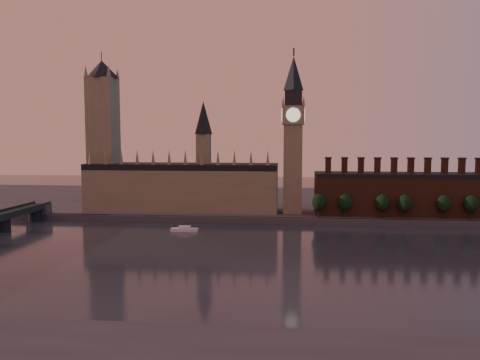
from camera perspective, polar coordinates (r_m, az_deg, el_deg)
The scene contains 13 objects.
ground at distance 204.98m, azimuth 3.91°, elevation -9.91°, with size 900.00×900.00×0.00m, color black.
north_bank at distance 379.47m, azimuth 4.74°, elevation -2.67°, with size 900.00×182.00×4.00m.
palace_of_westminster at distance 322.16m, azimuth -6.96°, elevation -0.55°, with size 130.00×30.30×74.00m.
victoria_tower at distance 337.32m, azimuth -16.33°, elevation 5.90°, with size 24.00×24.00×108.00m.
big_ben at distance 308.00m, azimuth 6.47°, elevation 5.75°, with size 15.00×15.00×107.00m.
chimney_block at distance 318.71m, azimuth 19.09°, elevation -1.54°, with size 110.00×25.00×37.00m.
embankment_tree_0 at distance 295.18m, azimuth 9.59°, elevation -2.69°, with size 8.60×8.60×14.88m.
embankment_tree_1 at distance 298.20m, azimuth 12.70°, elevation -2.67°, with size 8.60×8.60×14.88m.
embankment_tree_2 at distance 301.85m, azimuth 16.99°, elevation -2.67°, with size 8.60×8.60×14.88m.
embankment_tree_3 at distance 303.57m, azimuth 19.46°, elevation -2.70°, with size 8.60×8.60×14.88m.
embankment_tree_4 at distance 311.11m, azimuth 23.57°, elevation -2.65°, with size 8.60×8.60×14.88m.
embankment_tree_5 at distance 315.96m, azimuth 26.34°, elevation -2.64°, with size 8.60×8.60×14.88m.
river_boat at distance 270.77m, azimuth -6.79°, elevation -5.99°, with size 15.57×4.49×3.11m.
Camera 1 is at (5.75, -197.95, 52.92)m, focal length 35.00 mm.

